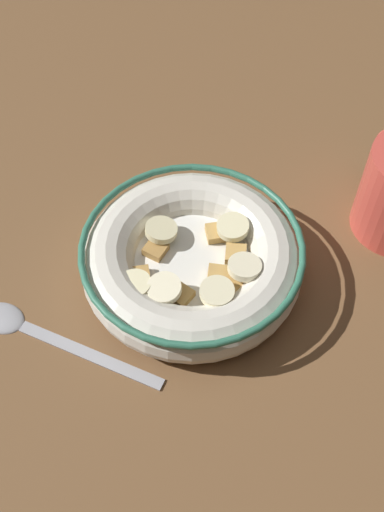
{
  "coord_description": "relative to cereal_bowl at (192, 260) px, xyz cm",
  "views": [
    {
      "loc": [
        -29.66,
        5.85,
        44.78
      ],
      "look_at": [
        0.0,
        0.0,
        3.0
      ],
      "focal_mm": 43.0,
      "sensor_mm": 36.0,
      "label": 1
    }
  ],
  "objects": [
    {
      "name": "ground_plane",
      "position": [
        0.04,
        0.0,
        -3.46
      ],
      "size": [
        103.31,
        103.31,
        2.0
      ],
      "primitive_type": "cube",
      "color": "brown"
    },
    {
      "name": "cereal_bowl",
      "position": [
        0.0,
        0.0,
        0.0
      ],
      "size": [
        18.86,
        18.86,
        4.74
      ],
      "color": "silver",
      "rests_on": "ground_plane"
    },
    {
      "name": "spoon",
      "position": [
        -2.73,
        14.16,
        -2.14
      ],
      "size": [
        11.36,
        14.95,
        0.8
      ],
      "color": "#A5A5AD",
      "rests_on": "ground_plane"
    }
  ]
}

